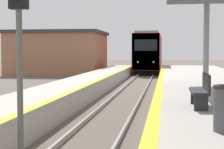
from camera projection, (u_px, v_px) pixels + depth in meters
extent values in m
cube|color=black|center=(149.00, 69.00, 43.58)|extent=(2.27, 14.51, 0.55)
cube|color=maroon|center=(149.00, 52.00, 43.45)|extent=(2.67, 16.12, 3.57)
cube|color=yellow|center=(146.00, 52.00, 35.57)|extent=(2.62, 0.16, 3.50)
cube|color=black|center=(146.00, 45.00, 35.47)|extent=(2.14, 0.06, 1.07)
cube|color=gray|center=(149.00, 35.00, 43.33)|extent=(2.27, 15.31, 0.24)
sphere|color=white|center=(138.00, 62.00, 35.67)|extent=(0.18, 0.18, 0.18)
sphere|color=white|center=(153.00, 62.00, 35.46)|extent=(0.18, 0.18, 0.18)
cylinder|color=#595959|center=(20.00, 90.00, 7.49)|extent=(0.12, 0.12, 3.21)
cylinder|color=#99999E|center=(206.00, 41.00, 16.09)|extent=(0.25, 0.25, 3.94)
cube|color=#28282D|center=(199.00, 91.00, 10.17)|extent=(0.44, 1.62, 0.08)
cube|color=#28282D|center=(206.00, 82.00, 10.13)|extent=(0.06, 1.62, 0.44)
cube|color=#262628|center=(201.00, 103.00, 9.54)|extent=(0.35, 0.08, 0.40)
cube|color=#262628|center=(197.00, 97.00, 10.82)|extent=(0.35, 0.08, 0.40)
cube|color=#9E6B4C|center=(58.00, 54.00, 39.37)|extent=(9.15, 7.82, 4.16)
cube|color=#383333|center=(58.00, 33.00, 39.23)|extent=(9.61, 8.21, 0.30)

